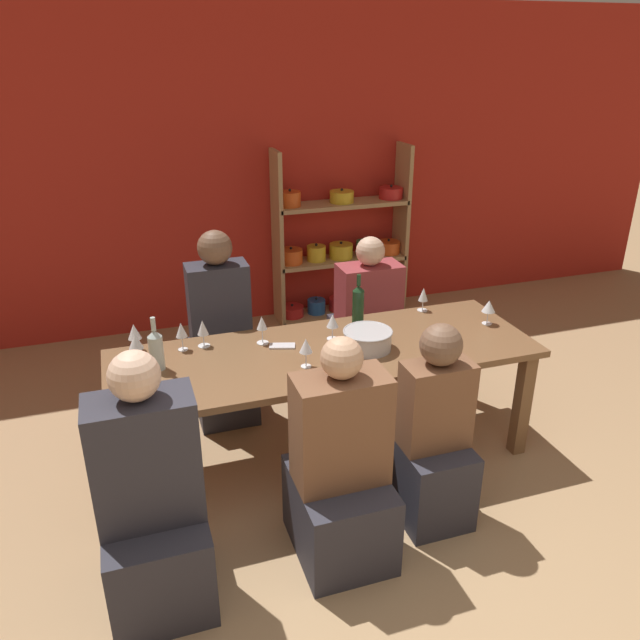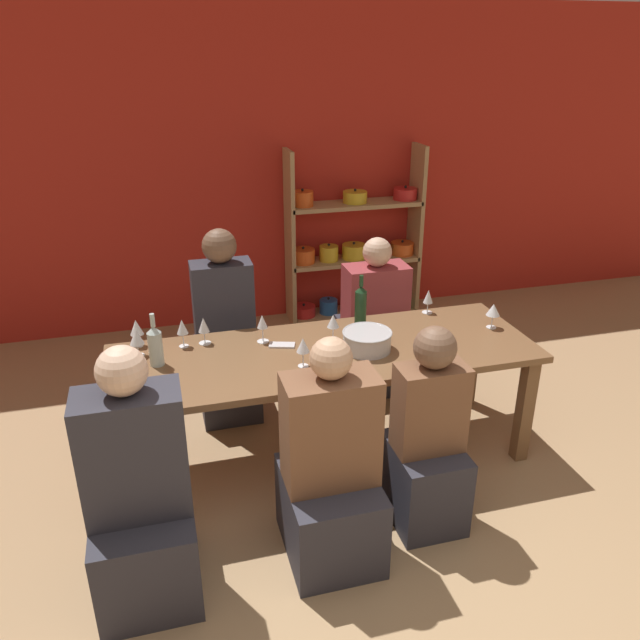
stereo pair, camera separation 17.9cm
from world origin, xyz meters
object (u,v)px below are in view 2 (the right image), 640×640
(wine_glass_white_c, at_px, (303,346))
(wine_glass_white_d, at_px, (182,328))
(wine_bottle_dark, at_px, (361,305))
(person_near_b, at_px, (330,480))
(shelf_unit, at_px, (353,253))
(wine_glass_empty_b, at_px, (493,310))
(mixing_bowl, at_px, (367,340))
(cell_phone, at_px, (282,345))
(dining_table, at_px, (325,363))
(wine_glass_white_b, at_px, (204,326))
(wine_glass_red_a, at_px, (136,338))
(wine_glass_white_a, at_px, (333,322))
(wine_glass_empty_e, at_px, (428,297))
(wine_bottle_green, at_px, (155,345))
(person_near_c, at_px, (142,508))
(wine_glass_empty_a, at_px, (330,360))
(person_far_b, at_px, (374,333))
(person_far_a, at_px, (226,347))
(wine_glass_red_b, at_px, (332,351))
(wine_glass_empty_d, at_px, (262,323))
(person_near_a, at_px, (426,451))
(wine_glass_empty_c, at_px, (136,328))

(wine_glass_white_c, distance_m, wine_glass_white_d, 0.74)
(wine_bottle_dark, relative_size, person_near_b, 0.28)
(shelf_unit, distance_m, wine_glass_empty_b, 2.08)
(shelf_unit, distance_m, mixing_bowl, 2.23)
(wine_glass_empty_b, bearing_deg, cell_phone, 175.99)
(dining_table, height_order, wine_glass_white_b, wine_glass_white_b)
(wine_bottle_dark, height_order, wine_glass_red_a, wine_bottle_dark)
(wine_glass_white_b, bearing_deg, wine_glass_white_a, -11.20)
(wine_glass_white_d, bearing_deg, wine_glass_empty_e, 3.21)
(wine_glass_white_b, bearing_deg, cell_phone, -19.54)
(shelf_unit, xyz_separation_m, person_near_b, (-1.05, -2.84, -0.18))
(wine_glass_white_b, bearing_deg, wine_bottle_green, -144.31)
(wine_bottle_green, xyz_separation_m, wine_glass_red_a, (-0.10, 0.14, -0.01))
(wine_glass_red_a, relative_size, person_near_c, 0.13)
(wine_glass_empty_e, bearing_deg, wine_glass_white_b, -176.91)
(wine_glass_red_a, distance_m, wine_glass_empty_e, 1.84)
(wine_glass_empty_a, distance_m, person_far_b, 1.40)
(wine_bottle_dark, distance_m, wine_glass_white_d, 1.09)
(dining_table, bearing_deg, wine_glass_white_b, 156.89)
(person_far_a, bearing_deg, wine_glass_red_b, 117.55)
(cell_phone, bearing_deg, wine_glass_white_c, -78.16)
(mixing_bowl, bearing_deg, wine_glass_red_a, 168.09)
(wine_glass_red_a, bearing_deg, wine_bottle_green, -54.20)
(wine_glass_white_b, bearing_deg, wine_glass_empty_d, -11.64)
(person_near_a, bearing_deg, wine_glass_empty_c, 143.90)
(wine_glass_white_b, distance_m, wine_glass_red_b, 0.81)
(dining_table, height_order, wine_glass_white_a, wine_glass_white_a)
(wine_glass_empty_c, bearing_deg, person_far_a, 32.35)
(wine_bottle_dark, height_order, wine_glass_empty_a, wine_bottle_dark)
(wine_glass_white_b, bearing_deg, wine_glass_white_d, -175.34)
(wine_glass_empty_a, bearing_deg, wine_glass_white_a, 71.67)
(wine_glass_white_d, relative_size, cell_phone, 1.04)
(wine_glass_empty_e, relative_size, person_near_b, 0.14)
(wine_glass_red_a, distance_m, wine_glass_empty_b, 2.13)
(wine_glass_white_c, xyz_separation_m, person_near_c, (-0.89, -0.61, -0.40))
(person_far_b, bearing_deg, dining_table, 53.07)
(wine_glass_empty_d, bearing_deg, wine_bottle_green, -167.88)
(wine_glass_white_a, xyz_separation_m, wine_glass_red_a, (-1.12, 0.08, -0.00))
(person_far_a, bearing_deg, wine_glass_empty_c, 32.35)
(cell_phone, bearing_deg, person_far_a, 115.38)
(wine_glass_white_a, xyz_separation_m, person_far_a, (-0.58, 0.56, -0.35))
(person_far_a, bearing_deg, shelf_unit, -134.12)
(wine_glass_empty_b, height_order, wine_glass_empty_d, wine_glass_empty_d)
(person_far_a, bearing_deg, person_near_b, 101.86)
(wine_bottle_green, xyz_separation_m, person_far_a, (0.44, 0.61, -0.36))
(wine_glass_red_b, bearing_deg, wine_glass_red_a, 156.91)
(wine_glass_empty_b, bearing_deg, wine_glass_empty_c, 171.60)
(mixing_bowl, xyz_separation_m, wine_glass_empty_e, (0.56, 0.41, 0.05))
(wine_glass_empty_a, distance_m, wine_glass_white_d, 0.94)
(wine_glass_empty_e, bearing_deg, wine_bottle_dark, -172.54)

